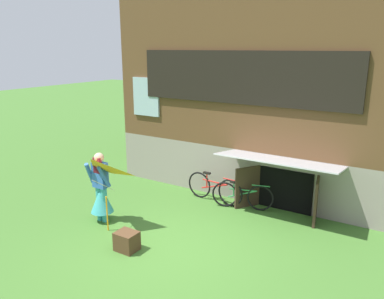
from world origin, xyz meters
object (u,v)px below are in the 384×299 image
at_px(person, 101,193).
at_px(kite, 92,178).
at_px(wooden_crate, 127,241).
at_px(bicycle_green, 242,196).
at_px(bicycle_red, 214,188).

distance_m(person, kite, 0.90).
bearing_deg(wooden_crate, bicycle_green, 70.24).
xyz_separation_m(bicycle_red, wooden_crate, (-0.29, -3.10, -0.18)).
xyz_separation_m(kite, bicycle_green, (2.11, 2.93, -0.95)).
relative_size(kite, bicycle_red, 0.93).
bearing_deg(bicycle_green, person, -152.24).
xyz_separation_m(person, bicycle_red, (1.66, 2.38, -0.32)).
height_order(kite, bicycle_red, kite).
relative_size(person, bicycle_green, 1.10).
bearing_deg(person, bicycle_red, 33.92).
relative_size(person, wooden_crate, 3.86).
distance_m(person, bicycle_green, 3.43).
distance_m(kite, bicycle_green, 3.73).
height_order(person, bicycle_green, person).
distance_m(person, wooden_crate, 1.62).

